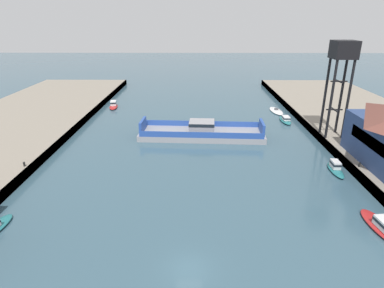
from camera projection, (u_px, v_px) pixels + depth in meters
ground_plane at (189, 269)px, 29.92m from camera, size 400.00×400.00×0.00m
chain_ferry at (202, 132)px, 62.68m from camera, size 24.18×8.25×3.30m
moored_boat_near_right at (276, 111)px, 80.12m from camera, size 3.01×7.58×0.92m
moored_boat_mid_left at (113, 105)px, 83.79m from camera, size 2.85×6.36×1.69m
moored_boat_mid_right at (335, 168)px, 48.67m from camera, size 1.73×5.52×1.63m
moored_boat_far_left at (384, 226)px, 35.03m from camera, size 3.07×7.57×1.53m
moored_boat_far_right at (285, 120)px, 72.24m from camera, size 2.02×6.49×1.34m
crane_tower at (342, 60)px, 55.09m from camera, size 3.78×3.78×16.67m
bollard_left_far at (24, 164)px, 47.11m from camera, size 0.32×0.32×0.71m
bollard_right_far at (360, 164)px, 46.89m from camera, size 0.32×0.32×0.71m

